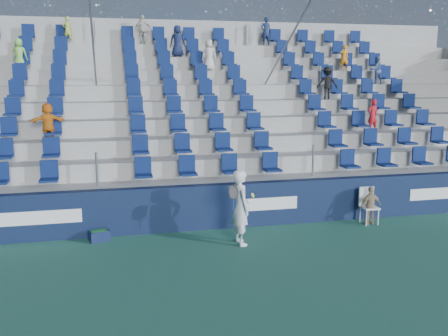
% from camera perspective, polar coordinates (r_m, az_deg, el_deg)
% --- Properties ---
extents(ground, '(70.00, 70.00, 0.00)m').
position_cam_1_polar(ground, '(10.67, 2.41, -11.82)').
color(ground, '#2B6550').
rests_on(ground, ground).
extents(sponsor_wall, '(24.00, 0.32, 1.20)m').
position_cam_1_polar(sponsor_wall, '(13.38, -1.17, -4.40)').
color(sponsor_wall, '#0F1B3A').
rests_on(sponsor_wall, ground).
extents(grandstand, '(24.00, 8.17, 6.63)m').
position_cam_1_polar(grandstand, '(18.04, -4.55, 4.46)').
color(grandstand, '#A7A7A2').
rests_on(grandstand, ground).
extents(tennis_player, '(0.69, 0.71, 1.84)m').
position_cam_1_polar(tennis_player, '(12.06, 1.92, -4.50)').
color(tennis_player, white).
rests_on(tennis_player, ground).
extents(line_judge_chair, '(0.44, 0.45, 1.00)m').
position_cam_1_polar(line_judge_chair, '(14.42, 16.12, -3.83)').
color(line_judge_chair, white).
rests_on(line_judge_chair, ground).
extents(line_judge, '(0.64, 0.31, 1.06)m').
position_cam_1_polar(line_judge, '(14.30, 16.41, -4.14)').
color(line_judge, tan).
rests_on(line_judge, ground).
extents(ball_bin, '(0.55, 0.44, 0.27)m').
position_cam_1_polar(ball_bin, '(12.87, -14.07, -7.46)').
color(ball_bin, '#101B3D').
rests_on(ball_bin, ground).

